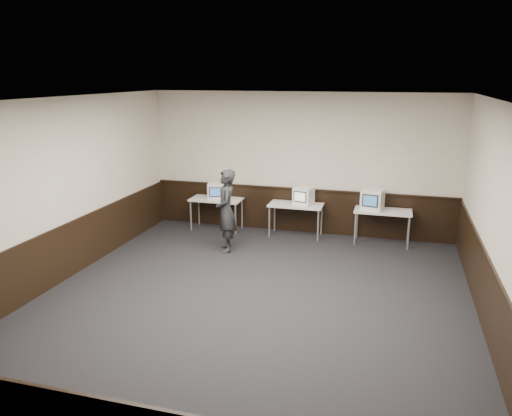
{
  "coord_description": "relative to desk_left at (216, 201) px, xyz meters",
  "views": [
    {
      "loc": [
        2.09,
        -7.04,
        3.56
      ],
      "look_at": [
        -0.36,
        1.6,
        1.15
      ],
      "focal_mm": 35.0,
      "sensor_mm": 36.0,
      "label": 1
    }
  ],
  "objects": [
    {
      "name": "wainscot_rail",
      "position": [
        1.9,
        0.36,
        0.34
      ],
      "size": [
        6.98,
        0.06,
        0.04
      ],
      "primitive_type": "cube",
      "color": "black",
      "rests_on": "wainscot_back"
    },
    {
      "name": "desk_center",
      "position": [
        1.9,
        0.0,
        0.0
      ],
      "size": [
        1.2,
        0.6,
        0.75
      ],
      "color": "silver",
      "rests_on": "ground"
    },
    {
      "name": "front_wall",
      "position": [
        1.9,
        -7.6,
        0.92
      ],
      "size": [
        7.0,
        0.0,
        7.0
      ],
      "primitive_type": "plane",
      "rotation": [
        -1.57,
        0.0,
        0.0
      ],
      "color": "beige",
      "rests_on": "ground"
    },
    {
      "name": "emac_right",
      "position": [
        3.56,
        0.0,
        0.29
      ],
      "size": [
        0.51,
        0.53,
        0.44
      ],
      "rotation": [
        0.0,
        0.0,
        -0.17
      ],
      "color": "white",
      "rests_on": "desk_right"
    },
    {
      "name": "emac_center",
      "position": [
        2.06,
        0.03,
        0.27
      ],
      "size": [
        0.47,
        0.48,
        0.39
      ],
      "rotation": [
        0.0,
        0.0,
        -0.21
      ],
      "color": "white",
      "rests_on": "desk_center"
    },
    {
      "name": "ceiling",
      "position": [
        1.9,
        -3.6,
        2.52
      ],
      "size": [
        8.0,
        8.0,
        0.0
      ],
      "primitive_type": "plane",
      "rotation": [
        3.14,
        0.0,
        0.0
      ],
      "color": "white",
      "rests_on": "back_wall"
    },
    {
      "name": "wainscot_back",
      "position": [
        1.9,
        0.38,
        -0.18
      ],
      "size": [
        6.98,
        0.04,
        1.0
      ],
      "primitive_type": "cube",
      "color": "black",
      "rests_on": "back_wall"
    },
    {
      "name": "left_wall",
      "position": [
        -1.6,
        -3.6,
        0.92
      ],
      "size": [
        0.0,
        8.0,
        8.0
      ],
      "primitive_type": "plane",
      "rotation": [
        1.57,
        0.0,
        1.57
      ],
      "color": "beige",
      "rests_on": "ground"
    },
    {
      "name": "wainscot_left",
      "position": [
        -1.58,
        -3.6,
        -0.18
      ],
      "size": [
        0.04,
        7.98,
        1.0
      ],
      "primitive_type": "cube",
      "color": "black",
      "rests_on": "left_wall"
    },
    {
      "name": "back_wall",
      "position": [
        1.9,
        0.4,
        0.92
      ],
      "size": [
        7.0,
        0.0,
        7.0
      ],
      "primitive_type": "plane",
      "rotation": [
        1.57,
        0.0,
        0.0
      ],
      "color": "beige",
      "rests_on": "ground"
    },
    {
      "name": "desk_right",
      "position": [
        3.8,
        0.0,
        0.0
      ],
      "size": [
        1.2,
        0.6,
        0.75
      ],
      "color": "silver",
      "rests_on": "ground"
    },
    {
      "name": "wainscot_right",
      "position": [
        5.38,
        -3.6,
        -0.18
      ],
      "size": [
        0.04,
        7.98,
        1.0
      ],
      "primitive_type": "cube",
      "color": "black",
      "rests_on": "right_wall"
    },
    {
      "name": "person",
      "position": [
        0.71,
        -1.34,
        0.18
      ],
      "size": [
        0.61,
        0.73,
        1.71
      ],
      "primitive_type": "imported",
      "rotation": [
        0.0,
        0.0,
        -1.2
      ],
      "color": "#222327",
      "rests_on": "ground"
    },
    {
      "name": "right_wall",
      "position": [
        5.4,
        -3.6,
        0.92
      ],
      "size": [
        0.0,
        8.0,
        8.0
      ],
      "primitive_type": "plane",
      "rotation": [
        1.57,
        0.0,
        -1.57
      ],
      "color": "beige",
      "rests_on": "ground"
    },
    {
      "name": "desk_left",
      "position": [
        0.0,
        0.0,
        0.0
      ],
      "size": [
        1.2,
        0.6,
        0.75
      ],
      "color": "silver",
      "rests_on": "ground"
    },
    {
      "name": "floor",
      "position": [
        1.9,
        -3.6,
        -0.68
      ],
      "size": [
        8.0,
        8.0,
        0.0
      ],
      "primitive_type": "plane",
      "color": "black",
      "rests_on": "ground"
    },
    {
      "name": "emac_left",
      "position": [
        -0.0,
        -0.01,
        0.26
      ],
      "size": [
        0.46,
        0.47,
        0.37
      ],
      "rotation": [
        0.0,
        0.0,
        0.27
      ],
      "color": "white",
      "rests_on": "desk_left"
    }
  ]
}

